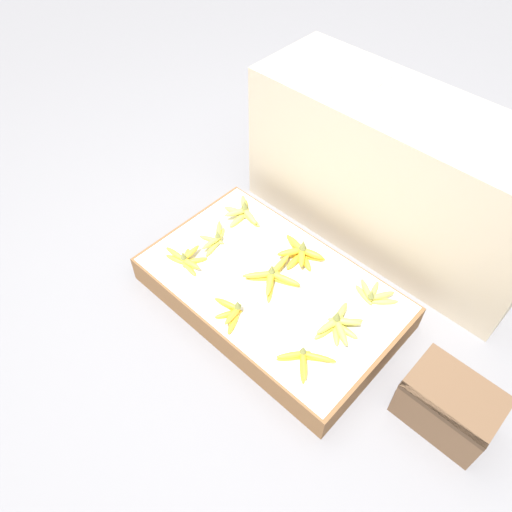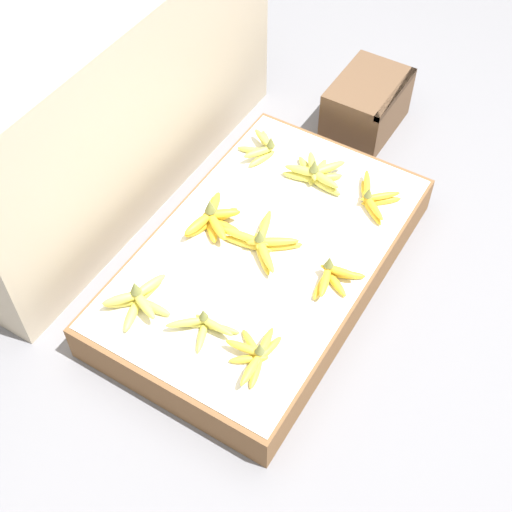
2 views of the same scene
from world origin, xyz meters
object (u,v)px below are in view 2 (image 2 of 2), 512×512
Objects in this scene: banana_bunch_back_midright at (262,148)px; banana_bunch_middle_left at (204,325)px; banana_bunch_back_midleft at (213,219)px; wooden_crate at (367,105)px; banana_bunch_middle_midleft at (262,242)px; banana_bunch_front_midright at (373,198)px; banana_bunch_middle_midright at (316,173)px; banana_bunch_back_left at (139,299)px; banana_bunch_front_midleft at (333,277)px; banana_bunch_front_left at (255,354)px.

banana_bunch_middle_left is at bearing -161.72° from banana_bunch_back_midright.
wooden_crate is at bearing -9.74° from banana_bunch_back_midleft.
banana_bunch_middle_midleft is 1.16× the size of banana_bunch_back_midleft.
banana_bunch_middle_midright reaches higher than banana_bunch_front_midright.
banana_bunch_front_midright is 0.90× the size of banana_bunch_back_midleft.
banana_bunch_middle_midleft is at bearing 148.64° from banana_bunch_front_midright.
banana_bunch_back_left is 0.39m from banana_bunch_back_midleft.
banana_bunch_front_midleft is 0.60m from banana_bunch_back_left.
banana_bunch_front_left is 0.82× the size of banana_bunch_middle_midleft.
banana_bunch_front_midleft is 0.37m from banana_bunch_front_midright.
banana_bunch_middle_midright is 0.41m from banana_bunch_back_midleft.
banana_bunch_middle_midright reaches higher than banana_bunch_front_midleft.
banana_bunch_front_left is at bearing -164.89° from banana_bunch_middle_midright.
banana_bunch_middle_midright is (0.73, 0.02, 0.01)m from banana_bunch_middle_left.
banana_bunch_front_left is at bearing -169.27° from wooden_crate.
banana_bunch_middle_left is 0.88× the size of banana_bunch_middle_midright.
banana_bunch_front_left reaches higher than banana_bunch_front_midright.
banana_bunch_back_midleft is 1.11× the size of banana_bunch_back_midright.
banana_bunch_middle_midleft is at bearing -90.07° from banana_bunch_back_midleft.
banana_bunch_middle_midright is 0.78m from banana_bunch_back_left.
banana_bunch_middle_left is at bearing 88.08° from banana_bunch_front_left.
banana_bunch_back_left reaches higher than banana_bunch_middle_left.
banana_bunch_front_midright is 0.22m from banana_bunch_middle_midright.
banana_bunch_front_left is 0.42m from banana_bunch_middle_midleft.
banana_bunch_middle_left is at bearing -83.12° from banana_bunch_back_left.
banana_bunch_middle_midleft reaches higher than banana_bunch_front_midright.
banana_bunch_back_midleft is (-0.36, 0.41, 0.01)m from banana_bunch_front_midright.
banana_bunch_middle_left is 0.36m from banana_bunch_middle_midleft.
banana_bunch_back_midleft reaches higher than banana_bunch_middle_midleft.
banana_bunch_back_left is (-0.38, 0.46, 0.00)m from banana_bunch_front_midleft.
banana_bunch_middle_left is 0.90× the size of banana_bunch_back_midleft.
banana_bunch_back_midright is at bearing 18.28° from banana_bunch_middle_left.
wooden_crate is at bearing -21.41° from banana_bunch_back_midright.
banana_bunch_middle_midright is at bearing -27.16° from banana_bunch_back_midleft.
banana_bunch_front_midright is 0.43m from banana_bunch_middle_midleft.
banana_bunch_middle_midright is (0.37, -0.00, 0.00)m from banana_bunch_middle_midleft.
wooden_crate is 1.55× the size of banana_bunch_back_midleft.
banana_bunch_back_midright reaches higher than banana_bunch_front_midright.
banana_bunch_front_midright is 1.00× the size of banana_bunch_middle_left.
banana_bunch_back_midright reaches higher than banana_bunch_front_left.
banana_bunch_back_midleft is at bearing -173.70° from banana_bunch_back_midright.
banana_bunch_middle_midright is at bearing 35.08° from banana_bunch_front_midleft.
banana_bunch_middle_midleft is 0.37m from banana_bunch_middle_midright.
wooden_crate is 1.72× the size of banana_bunch_front_midright.
banana_bunch_back_midright is (0.39, 0.49, -0.00)m from banana_bunch_front_midleft.
banana_bunch_front_midright reaches higher than wooden_crate.
wooden_crate is at bearing 10.73° from banana_bunch_front_left.
banana_bunch_back_left is at bearing 152.45° from banana_bunch_middle_midleft.
banana_bunch_front_midright is at bearing -90.36° from banana_bunch_middle_midright.
banana_bunch_front_midleft is 0.67× the size of banana_bunch_middle_midleft.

